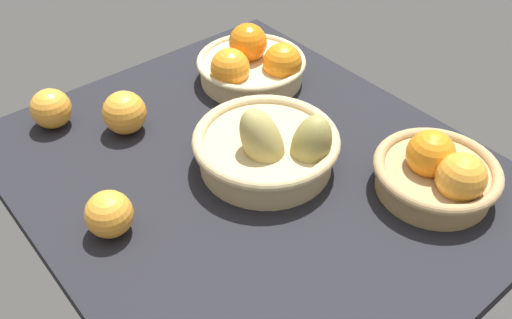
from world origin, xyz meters
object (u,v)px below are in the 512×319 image
(basket_far_left, at_px, (252,65))
(loose_orange_front_gap, at_px, (51,109))
(loose_orange_side_gap, at_px, (109,214))
(loose_orange_back_gap, at_px, (124,113))
(basket_center_pears, at_px, (269,147))
(basket_far_right, at_px, (438,173))

(basket_far_left, relative_size, loose_orange_front_gap, 3.01)
(loose_orange_front_gap, relative_size, loose_orange_side_gap, 1.03)
(loose_orange_back_gap, bearing_deg, basket_center_pears, 29.13)
(loose_orange_back_gap, relative_size, loose_orange_side_gap, 1.10)
(loose_orange_back_gap, bearing_deg, basket_far_left, 85.73)
(loose_orange_back_gap, xyz_separation_m, loose_orange_side_gap, (0.21, -0.14, -0.00))
(basket_center_pears, bearing_deg, loose_orange_back_gap, -150.87)
(basket_far_left, relative_size, loose_orange_side_gap, 3.10)
(basket_far_right, bearing_deg, loose_orange_side_gap, -120.29)
(basket_far_right, relative_size, loose_orange_front_gap, 2.73)
(loose_orange_front_gap, height_order, loose_orange_back_gap, loose_orange_back_gap)
(basket_far_left, bearing_deg, loose_orange_back_gap, -94.27)
(loose_orange_side_gap, bearing_deg, basket_center_pears, 81.98)
(basket_far_right, relative_size, basket_far_left, 0.91)
(loose_orange_front_gap, bearing_deg, basket_far_right, 35.04)
(basket_far_right, height_order, loose_orange_back_gap, basket_far_right)
(basket_far_right, xyz_separation_m, loose_orange_back_gap, (-0.47, -0.30, -0.00))
(basket_far_right, distance_m, loose_orange_front_gap, 0.69)
(basket_center_pears, distance_m, loose_orange_back_gap, 0.28)
(basket_center_pears, xyz_separation_m, basket_far_right, (0.22, 0.16, -0.00))
(basket_center_pears, height_order, loose_orange_side_gap, basket_center_pears)
(basket_center_pears, relative_size, basket_far_right, 1.22)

